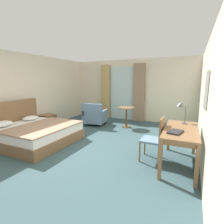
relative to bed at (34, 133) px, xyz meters
name	(u,v)px	position (x,y,z in m)	size (l,w,h in m)	color
ground	(85,149)	(1.46, 0.28, -0.32)	(5.84, 7.64, 0.10)	#334C51
wall_back	(132,90)	(1.46, 3.84, 1.00)	(5.44, 0.12, 2.54)	beige
wall_left	(11,94)	(-1.20, 0.28, 1.00)	(0.12, 7.24, 2.54)	beige
wall_right	(211,103)	(4.12, 0.28, 1.00)	(0.12, 7.24, 2.54)	beige
balcony_glass_door	(122,94)	(1.06, 3.76, 0.84)	(1.10, 0.02, 2.23)	silver
curtain_panel_left	(105,92)	(0.29, 3.66, 0.90)	(0.40, 0.10, 2.34)	tan
curtain_panel_right	(139,93)	(1.83, 3.66, 0.90)	(0.47, 0.10, 2.34)	#897056
bed	(34,133)	(0.00, 0.00, 0.00)	(2.00, 1.87, 1.08)	brown
nightstand	(48,121)	(-0.85, 1.31, -0.04)	(0.46, 0.48, 0.46)	brown
writing_desk	(181,133)	(3.68, 0.34, 0.38)	(0.65, 1.46, 0.74)	brown
desk_chair	(156,137)	(3.21, 0.32, 0.24)	(0.43, 0.44, 0.93)	slate
desk_lamp	(181,107)	(3.62, 0.89, 0.83)	(0.26, 0.24, 0.48)	#4C4C51
closed_book	(175,132)	(3.60, 0.03, 0.48)	(0.20, 0.33, 0.03)	#232328
armchair_by_window	(95,116)	(0.53, 2.31, 0.07)	(0.88, 0.87, 0.85)	slate
round_cafe_table	(126,113)	(1.72, 2.55, 0.26)	(0.59, 0.59, 0.73)	brown
wall_mirror	(206,90)	(4.04, 0.34, 1.23)	(0.02, 0.48, 0.67)	silver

